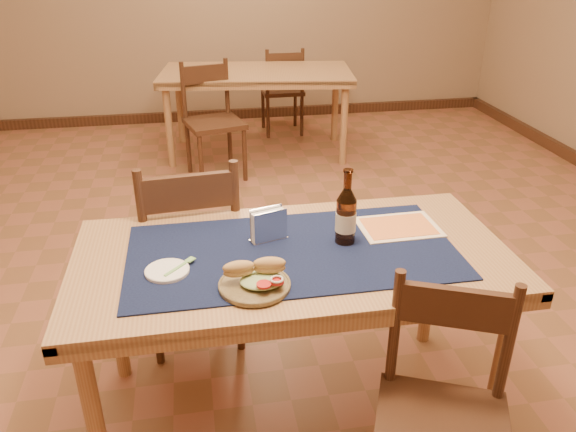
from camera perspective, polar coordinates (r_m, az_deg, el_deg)
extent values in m
cube|color=#92563F|center=(3.15, -2.23, -8.46)|extent=(6.00, 7.00, 0.02)
cylinder|color=#A47C4D|center=(2.07, -19.01, -19.27)|extent=(0.06, 0.06, 0.71)
cylinder|color=#A47C4D|center=(2.29, 20.69, -14.49)|extent=(0.06, 0.06, 0.71)
cylinder|color=#A47C4D|center=(2.56, -17.22, -9.05)|extent=(0.06, 0.06, 0.71)
cylinder|color=#A47C4D|center=(2.73, 14.29, -6.11)|extent=(0.06, 0.06, 0.71)
cube|color=#A47C4D|center=(2.08, 0.48, -4.17)|extent=(1.60, 0.80, 0.04)
cube|color=#101B3D|center=(2.07, 0.48, -3.62)|extent=(1.20, 0.60, 0.01)
cube|color=#3F2416|center=(6.28, -6.70, 10.21)|extent=(6.00, 0.06, 0.10)
cylinder|color=#A47C4D|center=(4.90, -11.99, 8.84)|extent=(0.06, 0.06, 0.71)
cylinder|color=#A47C4D|center=(4.87, 5.70, 9.19)|extent=(0.06, 0.06, 0.71)
cylinder|color=#A47C4D|center=(5.52, -10.95, 10.93)|extent=(0.06, 0.06, 0.71)
cylinder|color=#A47C4D|center=(5.50, 4.81, 11.24)|extent=(0.06, 0.06, 0.71)
cube|color=#A47C4D|center=(5.05, -3.24, 14.31)|extent=(1.74, 1.04, 0.04)
cylinder|color=#3F2416|center=(2.98, -6.33, -5.00)|extent=(0.04, 0.04, 0.48)
cylinder|color=#3F2416|center=(2.96, -13.71, -5.91)|extent=(0.04, 0.04, 0.48)
cylinder|color=#3F2416|center=(2.67, -4.94, -9.18)|extent=(0.04, 0.04, 0.48)
cylinder|color=#3F2416|center=(2.64, -13.28, -10.25)|extent=(0.04, 0.04, 0.48)
cube|color=#3F2416|center=(2.68, -9.95, -3.21)|extent=(0.49, 0.49, 0.04)
cube|color=#3F2416|center=(2.33, -10.12, 2.39)|extent=(0.39, 0.07, 0.15)
cylinder|color=#3F2416|center=(2.41, -5.34, 0.12)|extent=(0.04, 0.04, 0.49)
cylinder|color=#3F2416|center=(2.38, -14.47, -0.96)|extent=(0.04, 0.04, 0.49)
cylinder|color=#3F2416|center=(2.16, 9.73, -20.67)|extent=(0.03, 0.03, 0.43)
cube|color=#3F2416|center=(1.82, 16.62, -8.88)|extent=(0.33, 0.16, 0.14)
cylinder|color=#3F2416|center=(1.88, 10.79, -11.26)|extent=(0.03, 0.03, 0.44)
cylinder|color=#3F2416|center=(1.91, 21.46, -12.16)|extent=(0.03, 0.03, 0.44)
cylinder|color=#3F2416|center=(4.45, -8.84, 5.57)|extent=(0.04, 0.04, 0.45)
cylinder|color=#3F2416|center=(4.55, -4.43, 6.29)|extent=(0.04, 0.04, 0.45)
cylinder|color=#3F2416|center=(4.78, -10.09, 6.96)|extent=(0.04, 0.04, 0.45)
cylinder|color=#3F2416|center=(4.87, -5.94, 7.62)|extent=(0.04, 0.04, 0.45)
cube|color=#3F2416|center=(4.59, -7.49, 9.31)|extent=(0.52, 0.52, 0.04)
cube|color=#3F2416|center=(4.68, -8.49, 14.07)|extent=(0.36, 0.12, 0.14)
cylinder|color=#3F2416|center=(4.66, -10.58, 12.33)|extent=(0.04, 0.04, 0.46)
cylinder|color=#3F2416|center=(4.76, -6.24, 12.90)|extent=(0.04, 0.04, 0.46)
cylinder|color=#3F2416|center=(5.96, 0.73, 11.11)|extent=(0.03, 0.03, 0.42)
cylinder|color=#3F2416|center=(5.91, -2.55, 10.94)|extent=(0.03, 0.03, 0.42)
cylinder|color=#3F2416|center=(5.64, 1.41, 10.21)|extent=(0.03, 0.03, 0.42)
cylinder|color=#3F2416|center=(5.59, -2.05, 10.03)|extent=(0.03, 0.03, 0.42)
cube|color=#3F2416|center=(5.72, -0.63, 12.63)|extent=(0.40, 0.40, 0.04)
cube|color=#3F2416|center=(5.47, -0.31, 15.55)|extent=(0.34, 0.03, 0.13)
cylinder|color=#3F2416|center=(5.53, 1.48, 14.45)|extent=(0.03, 0.03, 0.43)
cylinder|color=#3F2416|center=(5.47, -2.11, 14.31)|extent=(0.03, 0.03, 0.43)
cylinder|color=brown|center=(1.86, -3.41, -7.01)|extent=(0.24, 0.24, 0.01)
torus|color=brown|center=(1.86, -3.42, -6.88)|extent=(0.24, 0.24, 0.01)
ellipsoid|color=#A5C285|center=(1.85, -2.67, -6.55)|extent=(0.15, 0.12, 0.03)
ellipsoid|color=tan|center=(1.85, -5.05, -5.41)|extent=(0.11, 0.05, 0.06)
ellipsoid|color=tan|center=(1.86, -1.89, -5.06)|extent=(0.11, 0.05, 0.06)
cylinder|color=red|center=(1.80, -2.47, -6.96)|extent=(0.05, 0.05, 0.01)
cylinder|color=red|center=(1.81, -1.10, -6.68)|extent=(0.04, 0.04, 0.01)
torus|color=silver|center=(1.81, -1.15, -6.44)|extent=(0.05, 0.05, 0.01)
cylinder|color=white|center=(1.98, -12.18, -5.46)|extent=(0.15, 0.15, 0.01)
torus|color=white|center=(1.98, -12.19, -5.36)|extent=(0.15, 0.15, 0.01)
cube|color=#7AC069|center=(1.97, -11.29, -5.26)|extent=(0.08, 0.09, 0.00)
cube|color=#7AC069|center=(2.02, -9.89, -4.39)|extent=(0.04, 0.04, 0.00)
cylinder|color=#44200C|center=(2.10, 5.88, -0.55)|extent=(0.07, 0.07, 0.17)
cone|color=#44200C|center=(2.05, 6.02, 2.13)|extent=(0.07, 0.07, 0.05)
cylinder|color=#44200C|center=(2.03, 6.09, 3.59)|extent=(0.03, 0.03, 0.07)
cylinder|color=#44200C|center=(2.02, 6.14, 4.60)|extent=(0.04, 0.04, 0.01)
cylinder|color=beige|center=(2.10, 5.88, -0.55)|extent=(0.08, 0.08, 0.07)
cube|color=silver|center=(2.14, -1.97, -2.33)|extent=(0.15, 0.09, 0.00)
cube|color=silver|center=(2.10, -1.74, -1.07)|extent=(0.13, 0.04, 0.12)
cube|color=silver|center=(2.13, -2.25, -0.57)|extent=(0.13, 0.04, 0.12)
cube|color=white|center=(2.12, -1.99, -0.94)|extent=(0.13, 0.07, 0.11)
cube|color=#3B8CBE|center=(2.10, -1.79, -0.88)|extent=(0.09, 0.03, 0.04)
cube|color=#FEE4C0|center=(2.27, 11.15, -1.08)|extent=(0.32, 0.24, 0.00)
cube|color=orange|center=(2.27, 11.16, -1.01)|extent=(0.27, 0.19, 0.00)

